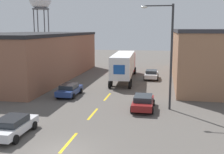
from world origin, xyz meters
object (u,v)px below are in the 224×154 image
(parked_car_left_far, at_px, (69,90))
(parked_car_left_near, at_px, (13,126))
(semi_truck, at_px, (124,64))
(parked_car_right_mid, at_px, (143,102))
(street_lamp, at_px, (168,50))
(parked_car_right_far, at_px, (151,74))

(parked_car_left_far, distance_m, parked_car_left_near, 11.68)
(semi_truck, bearing_deg, parked_car_right_mid, -78.42)
(semi_truck, relative_size, parked_car_right_mid, 3.37)
(semi_truck, relative_size, parked_car_left_near, 3.37)
(parked_car_left_far, relative_size, street_lamp, 0.46)
(parked_car_left_far, xyz_separation_m, parked_car_left_near, (0.00, -11.68, 0.00))
(semi_truck, height_order, parked_car_left_near, semi_truck)
(semi_truck, relative_size, street_lamp, 1.54)
(semi_truck, relative_size, parked_car_left_far, 3.37)
(parked_car_right_far, xyz_separation_m, parked_car_left_near, (-8.27, -23.81, 0.00))
(parked_car_right_mid, xyz_separation_m, parked_car_left_near, (-8.27, -7.97, 0.00))
(parked_car_left_near, bearing_deg, parked_car_right_mid, 43.93)
(parked_car_left_far, xyz_separation_m, parked_car_right_mid, (8.27, -3.71, 0.00))
(parked_car_left_near, relative_size, street_lamp, 0.46)
(parked_car_left_far, height_order, street_lamp, street_lamp)
(parked_car_right_mid, bearing_deg, parked_car_left_far, 155.84)
(parked_car_right_mid, bearing_deg, street_lamp, 12.78)
(parked_car_left_near, height_order, street_lamp, street_lamp)
(parked_car_right_far, bearing_deg, street_lamp, -82.34)
(parked_car_right_far, bearing_deg, semi_truck, -162.56)
(semi_truck, distance_m, parked_car_right_mid, 15.21)
(parked_car_left_near, bearing_deg, parked_car_right_far, 70.84)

